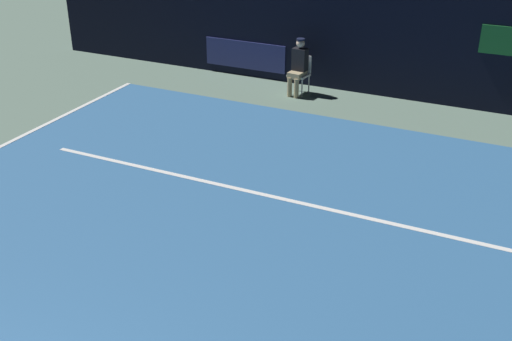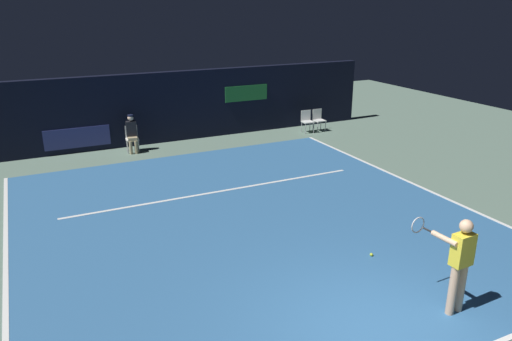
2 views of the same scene
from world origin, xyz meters
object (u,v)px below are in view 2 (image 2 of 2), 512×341
object	(u,v)px
line_judge_on_chair	(132,133)
courtside_chair_near	(319,119)
courtside_chair_far	(307,120)
tennis_ball	(371,255)
tennis_player	(459,260)

from	to	relation	value
line_judge_on_chair	courtside_chair_near	size ratio (longest dim) A/B	1.50
line_judge_on_chair	courtside_chair_far	distance (m)	6.95
line_judge_on_chair	tennis_ball	world-z (taller)	line_judge_on_chair
tennis_player	courtside_chair_far	xyz separation A→B (m)	(4.12, 11.50, -0.49)
courtside_chair_near	courtside_chair_far	bearing A→B (deg)	179.71
tennis_player	courtside_chair_near	bearing A→B (deg)	67.93
tennis_player	courtside_chair_near	xyz separation A→B (m)	(4.66, 11.49, -0.49)
line_judge_on_chair	courtside_chair_far	xyz separation A→B (m)	(6.94, -0.30, -0.18)
tennis_ball	line_judge_on_chair	bearing A→B (deg)	106.15
line_judge_on_chair	tennis_player	bearing A→B (deg)	-76.51
courtside_chair_near	tennis_ball	size ratio (longest dim) A/B	12.94
line_judge_on_chair	tennis_ball	size ratio (longest dim) A/B	19.41
tennis_player	courtside_chair_near	world-z (taller)	tennis_player
tennis_player	tennis_ball	world-z (taller)	tennis_player
line_judge_on_chair	courtside_chair_far	world-z (taller)	line_judge_on_chair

